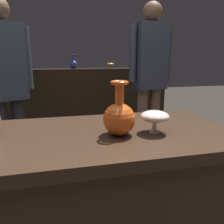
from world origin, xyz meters
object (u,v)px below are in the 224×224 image
object	(u,v)px
shelf_vase_right	(111,64)
shelf_vase_far_right	(146,63)
shelf_vase_center	(73,64)
vase_left_accent	(155,117)
visitor_near_right	(150,73)
visitor_near_left	(5,82)
vase_centerpiece	(119,117)

from	to	relation	value
shelf_vase_right	shelf_vase_far_right	world-z (taller)	shelf_vase_far_right
shelf_vase_center	vase_left_accent	bearing A→B (deg)	-84.62
vase_left_accent	visitor_near_right	bearing A→B (deg)	68.41
vase_left_accent	visitor_near_left	xyz separation A→B (m)	(-0.86, 1.10, 0.06)
shelf_vase_right	visitor_near_left	xyz separation A→B (m)	(-1.16, -1.14, -0.11)
shelf_vase_center	visitor_near_right	distance (m)	1.27
shelf_vase_right	visitor_near_left	size ratio (longest dim) A/B	0.06
vase_left_accent	visitor_near_left	size ratio (longest dim) A/B	0.08
vase_left_accent	shelf_vase_center	bearing A→B (deg)	95.38
shelf_vase_right	shelf_vase_far_right	xyz separation A→B (m)	(0.52, -0.04, 0.02)
vase_left_accent	visitor_near_right	distance (m)	1.35
visitor_near_right	shelf_vase_right	bearing A→B (deg)	-86.26
shelf_vase_far_right	visitor_near_right	bearing A→B (deg)	-109.01
shelf_vase_right	shelf_vase_far_right	distance (m)	0.52
vase_centerpiece	shelf_vase_far_right	distance (m)	2.41
shelf_vase_center	visitor_near_right	xyz separation A→B (m)	(0.71, -1.05, -0.07)
shelf_vase_far_right	shelf_vase_center	bearing A→B (deg)	174.45
vase_centerpiece	visitor_near_left	bearing A→B (deg)	122.25
shelf_vase_right	visitor_near_right	world-z (taller)	visitor_near_right
visitor_near_left	visitor_near_right	world-z (taller)	visitor_near_right
visitor_near_left	visitor_near_right	bearing A→B (deg)	157.25
vase_centerpiece	shelf_vase_far_right	bearing A→B (deg)	65.75
visitor_near_left	visitor_near_right	xyz separation A→B (m)	(1.35, 0.15, 0.04)
visitor_near_left	shelf_vase_far_right	bearing A→B (deg)	-175.85
shelf_vase_center	visitor_near_left	xyz separation A→B (m)	(-0.64, -1.20, -0.11)
shelf_vase_far_right	vase_centerpiece	bearing A→B (deg)	-114.25
shelf_vase_right	visitor_near_left	world-z (taller)	visitor_near_left
vase_left_accent	visitor_near_right	world-z (taller)	visitor_near_right
vase_centerpiece	shelf_vase_right	distance (m)	2.28
vase_left_accent	visitor_near_left	bearing A→B (deg)	127.79
vase_left_accent	shelf_vase_center	world-z (taller)	shelf_vase_center
shelf_vase_right	shelf_vase_far_right	bearing A→B (deg)	-3.98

